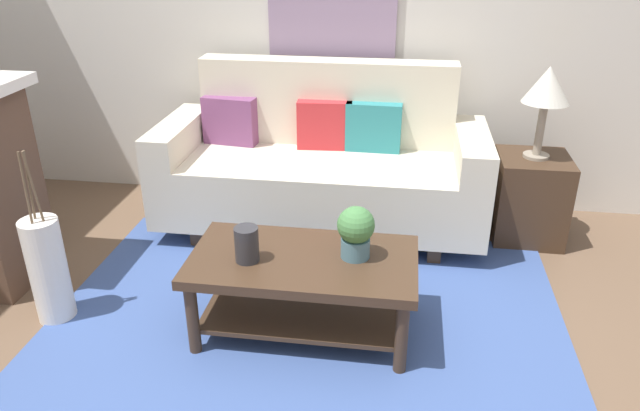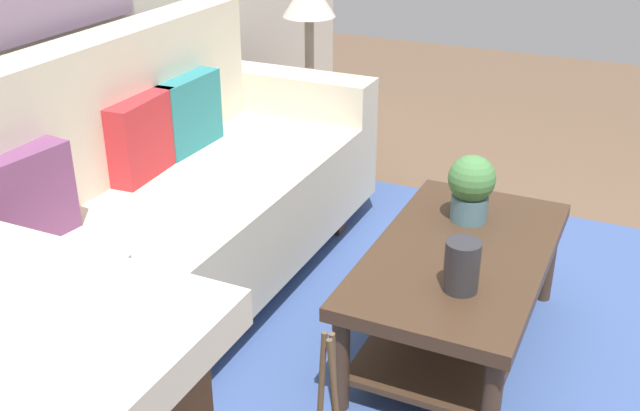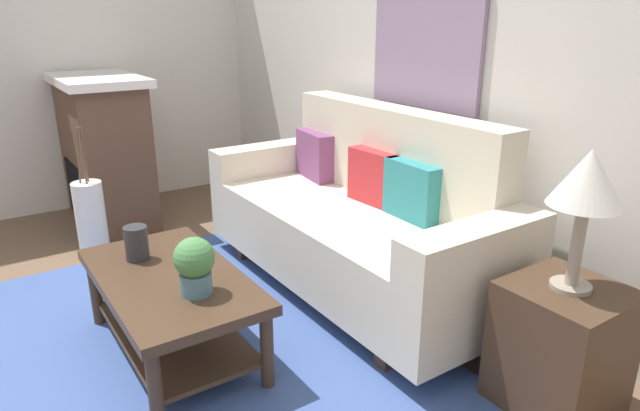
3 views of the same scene
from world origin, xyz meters
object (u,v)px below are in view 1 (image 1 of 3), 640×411
Objects in this scene: throw_pillow_teal at (374,127)px; tabletop_vase at (247,244)px; coffee_table at (303,277)px; throw_pillow_plum at (230,121)px; table_lamp at (547,89)px; framed_painting at (332,2)px; potted_plant_tabletop at (356,231)px; side_table at (529,198)px; couch at (322,167)px; floor_vase at (48,271)px; throw_pillow_crimson at (325,125)px.

throw_pillow_teal reaches higher than tabletop_vase.
throw_pillow_plum is at bearing 118.97° from coffee_table.
table_lamp is 1.48m from framed_painting.
side_table is (1.03, 1.17, -0.29)m from potted_plant_tabletop.
throw_pillow_teal is 0.87m from framed_painting.
couch is 0.43m from throw_pillow_teal.
floor_vase is at bearing -112.96° from throw_pillow_plum.
potted_plant_tabletop is (0.25, 0.04, 0.26)m from coffee_table.
table_lamp reaches higher than throw_pillow_crimson.
side_table is (1.53, 1.28, -0.24)m from tabletop_vase.
throw_pillow_teal is (0.32, 0.13, 0.25)m from couch.
table_lamp reaches higher than tabletop_vase.
throw_pillow_teal is 1.38m from coffee_table.
floor_vase is at bearing -179.50° from tabletop_vase.
coffee_table is at bearing 14.75° from tabletop_vase.
throw_pillow_crimson is at bearing 180.00° from throw_pillow_teal.
couch reaches higher than side_table.
floor_vase is (-2.58, -1.29, -0.71)m from table_lamp.
potted_plant_tabletop is 1.61m from table_lamp.
tabletop_vase is at bearing -167.97° from potted_plant_tabletop.
couch is 1.19m from coffee_table.
throw_pillow_teal is 0.33× the size of coffee_table.
table_lamp reaches higher than floor_vase.
framed_painting reaches higher than throw_pillow_crimson.
throw_pillow_crimson is 1.89m from floor_vase.
framed_painting is (0.65, 0.34, 0.73)m from throw_pillow_plum.
framed_painting reaches higher than throw_pillow_plum.
tabletop_vase is 0.31× the size of table_lamp.
couch is at bearing -90.00° from framed_painting.
tabletop_vase is at bearing -71.29° from throw_pillow_plum.
throw_pillow_crimson is 2.07× the size of tabletop_vase.
coffee_table is 1.98m from framed_painting.
throw_pillow_teal is at bearing 174.74° from side_table.
throw_pillow_crimson is 1.36m from coffee_table.
table_lamp is at bearing -5.26° from throw_pillow_teal.
tabletop_vase is 1.94m from framed_painting.
tabletop_vase is 0.31× the size of side_table.
framed_painting reaches higher than tabletop_vase.
potted_plant_tabletop is (0.00, -1.26, -0.11)m from throw_pillow_teal.
throw_pillow_teal is 1.11m from side_table.
framed_painting is (-1.35, 0.44, 0.42)m from table_lamp.
tabletop_vase is at bearing -97.53° from throw_pillow_crimson.
framed_painting is at bearing 133.45° from throw_pillow_teal.
floor_vase reaches higher than side_table.
throw_pillow_teal is 0.63× the size of table_lamp.
couch is 12.08× the size of tabletop_vase.
framed_painting reaches higher than side_table.
potted_plant_tabletop is at bearing -74.13° from couch.
throw_pillow_plum is 1.04m from framed_painting.
floor_vase is (-2.58, -1.29, 0.01)m from side_table.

